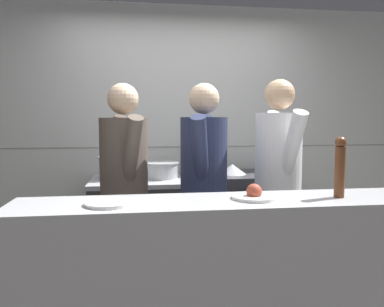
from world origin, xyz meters
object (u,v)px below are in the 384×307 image
object	(u,v)px
chef_sous	(204,186)
mixing_bowl_steel	(232,169)
pepper_mill	(340,166)
chef_line	(278,181)
plated_dish_main	(109,203)
chefs_knife	(206,176)
stock_pot	(112,167)
sauce_pot	(160,169)
plated_dish_appetiser	(254,195)
chef_head_cook	(124,187)
oven_range	(138,224)

from	to	relation	value
chef_sous	mixing_bowl_steel	bearing A→B (deg)	79.42
pepper_mill	chef_line	distance (m)	0.78
plated_dish_main	chef_line	size ratio (longest dim) A/B	0.15
plated_dish_main	chefs_knife	bearing A→B (deg)	61.41
stock_pot	sauce_pot	bearing A→B (deg)	2.67
sauce_pot	chef_line	bearing A→B (deg)	-42.79
plated_dish_main	chef_sous	world-z (taller)	chef_sous
sauce_pot	pepper_mill	bearing A→B (deg)	-58.41
plated_dish_appetiser	chef_sous	xyz separation A→B (m)	(-0.17, 0.69, -0.06)
stock_pot	plated_dish_appetiser	world-z (taller)	stock_pot
chefs_knife	chef_head_cook	bearing A→B (deg)	-138.38
mixing_bowl_steel	pepper_mill	distance (m)	1.54
sauce_pot	chef_head_cook	distance (m)	0.85
chefs_knife	oven_range	bearing A→B (deg)	167.34
chefs_knife	chef_sous	xyz separation A→B (m)	(-0.13, -0.66, 0.03)
plated_dish_appetiser	pepper_mill	world-z (taller)	pepper_mill
oven_range	chef_sous	world-z (taller)	chef_sous
pepper_mill	chef_line	xyz separation A→B (m)	(-0.09, 0.74, -0.20)
sauce_pot	plated_dish_main	size ratio (longest dim) A/B	1.33
mixing_bowl_steel	chef_line	size ratio (longest dim) A/B	0.15
stock_pot	mixing_bowl_steel	distance (m)	1.14
sauce_pot	mixing_bowl_steel	xyz separation A→B (m)	(0.69, -0.04, -0.00)
sauce_pot	chef_sous	world-z (taller)	chef_sous
stock_pot	chef_head_cook	distance (m)	0.79
stock_pot	sauce_pot	distance (m)	0.45
chef_head_cook	sauce_pot	bearing A→B (deg)	51.80
chef_sous	sauce_pot	bearing A→B (deg)	125.95
mixing_bowl_steel	pepper_mill	xyz separation A→B (m)	(0.26, -1.50, 0.21)
sauce_pot	chef_line	world-z (taller)	chef_line
stock_pot	mixing_bowl_steel	xyz separation A→B (m)	(1.14, -0.02, -0.04)
chefs_knife	chef_head_cook	world-z (taller)	chef_head_cook
chefs_knife	plated_dish_main	size ratio (longest dim) A/B	1.54
mixing_bowl_steel	chefs_knife	size ratio (longest dim) A/B	0.66
mixing_bowl_steel	pepper_mill	size ratio (longest dim) A/B	0.76
oven_range	plated_dish_main	xyz separation A→B (m)	(-0.12, -1.53, 0.56)
oven_range	chef_line	world-z (taller)	chef_line
mixing_bowl_steel	plated_dish_appetiser	size ratio (longest dim) A/B	1.04
mixing_bowl_steel	chef_sous	size ratio (longest dim) A/B	0.16
stock_pot	chef_line	size ratio (longest dim) A/B	0.15
sauce_pot	chef_head_cook	xyz separation A→B (m)	(-0.30, -0.80, -0.02)
stock_pot	chef_head_cook	bearing A→B (deg)	-79.50
chef_head_cook	pepper_mill	bearing A→B (deg)	-48.08
chef_head_cook	chef_line	size ratio (longest dim) A/B	0.98
chef_line	stock_pot	bearing A→B (deg)	144.40
stock_pot	sauce_pot	world-z (taller)	stock_pot
oven_range	chef_sous	bearing A→B (deg)	-57.85
stock_pot	chef_sous	world-z (taller)	chef_sous
stock_pot	chefs_knife	distance (m)	0.87
stock_pot	chef_sous	distance (m)	1.08
pepper_mill	stock_pot	bearing A→B (deg)	132.55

